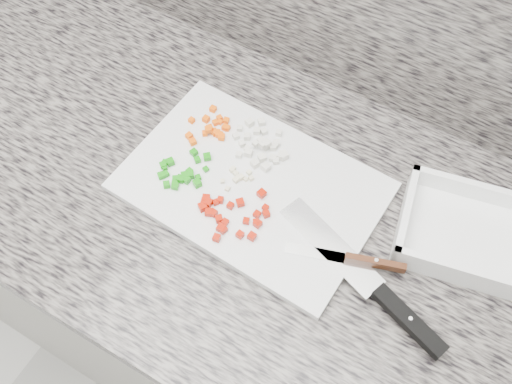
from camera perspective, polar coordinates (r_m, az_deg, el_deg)
cabinet at (r=1.39m, az=-4.53°, el=-8.43°), size 3.92×0.62×0.86m
countertop at (r=0.99m, az=-6.28°, el=1.78°), size 3.96×0.64×0.04m
cutting_board at (r=0.94m, az=-0.44°, el=0.57°), size 0.43×0.30×0.01m
carrot_pile at (r=1.00m, az=-4.41°, el=6.37°), size 0.08×0.09×0.02m
onion_pile at (r=0.97m, az=0.62°, el=4.63°), size 0.11×0.10×0.02m
green_pepper_pile at (r=0.95m, az=-7.34°, el=1.91°), size 0.08×0.10×0.01m
red_pepper_pile at (r=0.90m, az=-2.78°, el=-2.14°), size 0.11×0.12×0.01m
garlic_pile at (r=0.94m, az=-1.87°, el=1.58°), size 0.05×0.05×0.01m
chef_knife at (r=0.86m, az=12.36°, el=-9.90°), size 0.31×0.14×0.02m
paring_knife at (r=0.88m, az=10.34°, el=-6.73°), size 0.18×0.07×0.02m
tray at (r=0.95m, az=20.83°, el=-4.12°), size 0.25×0.21×0.05m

